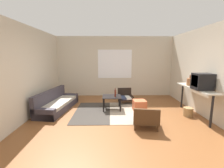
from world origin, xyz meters
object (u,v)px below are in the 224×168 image
coffee_table (112,99)px  console_shelf (195,91)px  glass_bottle (115,93)px  armchair_striped_foreground (146,118)px  ottoman_orange (139,106)px  crt_television (202,82)px  couch (57,104)px  armchair_by_window (125,96)px  clay_vase (191,82)px  wicker_basket (188,112)px

coffee_table → console_shelf: console_shelf is taller
console_shelf → glass_bottle: size_ratio=5.91×
armchair_striped_foreground → ottoman_orange: armchair_striped_foreground is taller
coffee_table → crt_television: 2.79m
couch → crt_television: (4.40, -0.96, 0.91)m
couch → coffee_table: 1.90m
console_shelf → crt_television: size_ratio=3.81×
couch → crt_television: size_ratio=4.59×
ottoman_orange → couch: bearing=176.7°
coffee_table → console_shelf: size_ratio=0.36×
console_shelf → couch: bearing=171.6°
armchair_striped_foreground → armchair_by_window: bearing=97.6°
ottoman_orange → console_shelf: size_ratio=0.23×
ottoman_orange → crt_television: 2.00m
couch → crt_television: 4.60m
console_shelf → glass_bottle: 2.48m
couch → armchair_striped_foreground: couch is taller
coffee_table → armchair_striped_foreground: size_ratio=0.88×
armchair_striped_foreground → clay_vase: 2.15m
couch → ottoman_orange: bearing=-3.3°
couch → coffee_table: (1.90, 0.02, 0.17)m
crt_television → clay_vase: size_ratio=1.38×
console_shelf → armchair_by_window: bearing=143.1°
armchair_striped_foreground → crt_television: crt_television is taller
couch → clay_vase: size_ratio=6.31×
glass_bottle → coffee_table: bearing=151.4°
glass_bottle → wicker_basket: bearing=-15.5°
ottoman_orange → crt_television: bearing=-26.7°
glass_bottle → clay_vase: bearing=-6.8°
couch → wicker_basket: bearing=-8.9°
console_shelf → crt_television: crt_television is taller
couch → armchair_striped_foreground: (2.74, -1.45, 0.05)m
glass_bottle → wicker_basket: (2.22, -0.62, -0.46)m
armchair_by_window → wicker_basket: 2.33m
glass_bottle → crt_television: bearing=-20.9°
coffee_table → wicker_basket: size_ratio=2.22×
console_shelf → glass_bottle: (-2.39, 0.61, -0.21)m
couch → crt_television: crt_television is taller
coffee_table → glass_bottle: bearing=-28.6°
crt_television → ottoman_orange: bearing=153.3°
armchair_striped_foreground → glass_bottle: (-0.73, 1.41, 0.33)m
armchair_striped_foreground → ottoman_orange: (0.08, 1.29, -0.08)m
clay_vase → console_shelf: bearing=-90.0°
wicker_basket → armchair_striped_foreground: bearing=-152.0°
armchair_striped_foreground → clay_vase: clay_vase is taller
console_shelf → clay_vase: 0.39m
couch → ottoman_orange: 2.83m
console_shelf → wicker_basket: size_ratio=6.14×
clay_vase → armchair_by_window: bearing=149.6°
armchair_striped_foreground → crt_television: 1.93m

